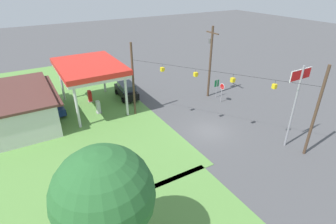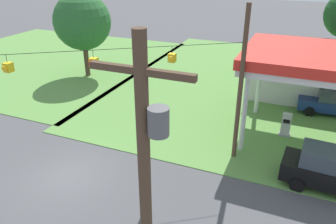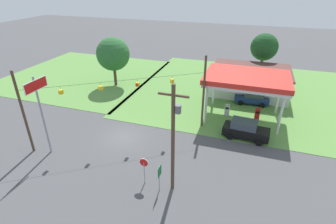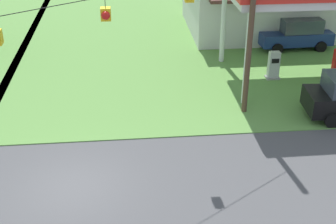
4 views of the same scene
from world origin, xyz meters
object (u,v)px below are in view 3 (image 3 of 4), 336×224
at_px(car_at_pumps_rear, 253,97).
at_px(tree_west_verge, 113,54).
at_px(fuel_pump_far, 257,115).
at_px(stop_sign_overhead, 39,100).
at_px(stop_sign_roadside, 144,165).
at_px(car_at_pumps_front, 245,130).
at_px(fuel_pump_near, 227,110).
at_px(tree_behind_station, 264,47).
at_px(utility_pole_main, 174,135).
at_px(gas_station_store, 250,81).
at_px(route_sign, 159,174).
at_px(gas_station_canopy, 247,79).

distance_m(car_at_pumps_rear, tree_west_verge, 21.12).
xyz_separation_m(fuel_pump_far, stop_sign_overhead, (-18.86, -13.12, 4.85)).
bearing_deg(stop_sign_overhead, stop_sign_roadside, -6.17).
relative_size(car_at_pumps_front, stop_sign_overhead, 0.62).
bearing_deg(fuel_pump_near, fuel_pump_far, 0.00).
height_order(fuel_pump_near, car_at_pumps_rear, car_at_pumps_rear).
height_order(tree_behind_station, tree_west_verge, tree_behind_station).
height_order(fuel_pump_far, stop_sign_roadside, stop_sign_roadside).
bearing_deg(tree_west_verge, utility_pole_main, -50.54).
bearing_deg(utility_pole_main, fuel_pump_far, 66.62).
relative_size(gas_station_store, fuel_pump_far, 7.26).
bearing_deg(utility_pole_main, stop_sign_roadside, -174.48).
xyz_separation_m(utility_pole_main, tree_west_verge, (-15.46, 18.78, -0.10)).
height_order(gas_station_store, car_at_pumps_front, gas_station_store).
bearing_deg(car_at_pumps_rear, stop_sign_overhead, 41.66).
bearing_deg(car_at_pumps_front, tree_west_verge, 159.41).
relative_size(fuel_pump_far, utility_pole_main, 0.17).
xyz_separation_m(gas_station_store, utility_pole_main, (-4.60, -22.49, 3.23)).
relative_size(car_at_pumps_rear, stop_sign_overhead, 0.58).
bearing_deg(tree_behind_station, tree_west_verge, -155.78).
bearing_deg(stop_sign_overhead, gas_station_store, 51.15).
distance_m(stop_sign_roadside, route_sign, 1.53).
xyz_separation_m(fuel_pump_near, car_at_pumps_rear, (2.77, 4.52, 0.25)).
height_order(gas_station_store, fuel_pump_far, gas_station_store).
bearing_deg(fuel_pump_far, car_at_pumps_rear, 99.66).
bearing_deg(stop_sign_overhead, utility_pole_main, -3.99).
xyz_separation_m(gas_station_canopy, car_at_pumps_rear, (1.00, 4.52, -3.99)).
bearing_deg(utility_pole_main, tree_west_verge, 129.46).
relative_size(stop_sign_roadside, stop_sign_overhead, 0.32).
distance_m(car_at_pumps_front, tree_west_verge, 22.77).
distance_m(fuel_pump_near, stop_sign_overhead, 20.74).
bearing_deg(car_at_pumps_front, stop_sign_overhead, -150.29).
relative_size(gas_station_store, car_at_pumps_front, 2.26).
xyz_separation_m(gas_station_store, route_sign, (-5.51, -23.12, -0.11)).
relative_size(gas_station_canopy, tree_behind_station, 1.23).
xyz_separation_m(stop_sign_roadside, utility_pole_main, (2.39, 0.23, 3.24)).
xyz_separation_m(fuel_pump_far, car_at_pumps_rear, (-0.77, 4.52, 0.25)).
height_order(fuel_pump_near, stop_sign_overhead, stop_sign_overhead).
xyz_separation_m(fuel_pump_near, car_at_pumps_front, (2.44, -4.51, 0.30)).
relative_size(car_at_pumps_front, utility_pole_main, 0.54).
xyz_separation_m(gas_station_store, fuel_pump_near, (-2.08, -8.48, -1.10)).
bearing_deg(tree_west_verge, stop_sign_overhead, -81.55).
height_order(car_at_pumps_rear, stop_sign_overhead, stop_sign_overhead).
relative_size(car_at_pumps_rear, tree_west_verge, 0.60).
bearing_deg(utility_pole_main, car_at_pumps_rear, 74.08).
bearing_deg(route_sign, stop_sign_roadside, 164.89).
relative_size(tree_behind_station, tree_west_verge, 1.02).
distance_m(route_sign, tree_behind_station, 30.09).
height_order(gas_station_store, tree_behind_station, tree_behind_station).
height_order(fuel_pump_far, car_at_pumps_rear, car_at_pumps_rear).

